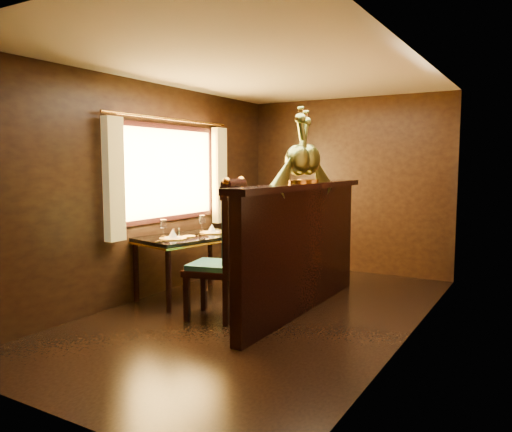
% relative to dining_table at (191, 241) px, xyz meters
% --- Properties ---
extents(ground, '(5.00, 5.00, 0.00)m').
position_rel_dining_table_xyz_m(ground, '(1.03, -0.15, -0.66)').
color(ground, black).
rests_on(ground, ground).
extents(room_shell, '(3.04, 5.04, 2.52)m').
position_rel_dining_table_xyz_m(room_shell, '(0.95, -0.13, 0.92)').
color(room_shell, black).
rests_on(room_shell, ground).
extents(partition, '(0.26, 2.70, 1.36)m').
position_rel_dining_table_xyz_m(partition, '(1.35, 0.15, 0.05)').
color(partition, black).
rests_on(partition, ground).
extents(dining_table, '(1.02, 1.38, 0.93)m').
position_rel_dining_table_xyz_m(dining_table, '(0.00, 0.00, 0.00)').
color(dining_table, black).
rests_on(dining_table, ground).
extents(chair_left, '(0.62, 0.64, 1.44)m').
position_rel_dining_table_xyz_m(chair_left, '(0.81, -0.47, 0.08)').
color(chair_left, black).
rests_on(chair_left, ground).
extents(chair_right, '(0.48, 0.53, 1.32)m').
position_rel_dining_table_xyz_m(chair_right, '(1.06, 0.96, 0.02)').
color(chair_right, black).
rests_on(chair_right, ground).
extents(peacock_left, '(0.24, 0.63, 0.75)m').
position_rel_dining_table_xyz_m(peacock_left, '(1.36, 0.02, 1.07)').
color(peacock_left, '#1C5532').
rests_on(peacock_left, partition).
extents(peacock_right, '(0.25, 0.66, 0.78)m').
position_rel_dining_table_xyz_m(peacock_right, '(1.36, 0.27, 1.09)').
color(peacock_right, '#1C5532').
rests_on(peacock_right, partition).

